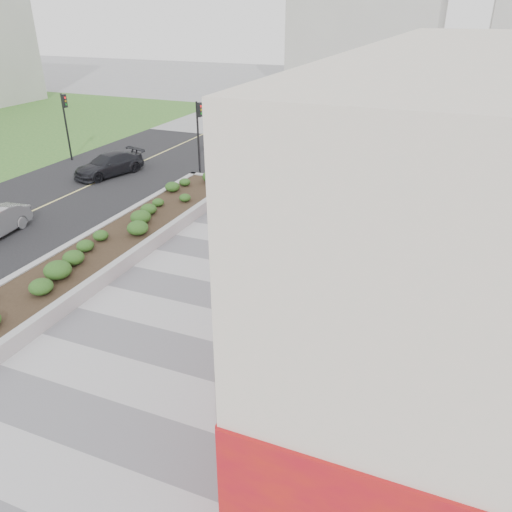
{
  "coord_description": "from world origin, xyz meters",
  "views": [
    {
      "loc": [
        6.76,
        -8.16,
        8.89
      ],
      "look_at": [
        0.86,
        6.36,
        1.1
      ],
      "focal_mm": 35.0,
      "sensor_mm": 36.0,
      "label": 1
    }
  ],
  "objects_px": {
    "traffic_signal_far": "(66,117)",
    "planter": "(119,239)",
    "skateboarder": "(252,264)",
    "traffic_signal_near": "(199,127)",
    "car_dark": "(109,165)"
  },
  "relations": [
    {
      "from": "traffic_signal_near",
      "to": "traffic_signal_far",
      "type": "bearing_deg",
      "value": -176.89
    },
    {
      "from": "traffic_signal_near",
      "to": "traffic_signal_far",
      "type": "xyz_separation_m",
      "value": [
        -9.2,
        -0.5,
        0.0
      ]
    },
    {
      "from": "skateboarder",
      "to": "car_dark",
      "type": "xyz_separation_m",
      "value": [
        -12.79,
        8.75,
        -0.07
      ]
    },
    {
      "from": "planter",
      "to": "car_dark",
      "type": "distance_m",
      "value": 10.57
    },
    {
      "from": "traffic_signal_far",
      "to": "planter",
      "type": "bearing_deg",
      "value": -42.46
    },
    {
      "from": "planter",
      "to": "skateboarder",
      "type": "bearing_deg",
      "value": -4.86
    },
    {
      "from": "traffic_signal_near",
      "to": "skateboarder",
      "type": "height_order",
      "value": "traffic_signal_near"
    },
    {
      "from": "planter",
      "to": "traffic_signal_far",
      "type": "relative_size",
      "value": 4.29
    },
    {
      "from": "traffic_signal_far",
      "to": "skateboarder",
      "type": "distance_m",
      "value": 20.17
    },
    {
      "from": "skateboarder",
      "to": "car_dark",
      "type": "relative_size",
      "value": 0.32
    },
    {
      "from": "traffic_signal_near",
      "to": "skateboarder",
      "type": "relative_size",
      "value": 3.04
    },
    {
      "from": "traffic_signal_far",
      "to": "skateboarder",
      "type": "relative_size",
      "value": 3.04
    },
    {
      "from": "traffic_signal_far",
      "to": "skateboarder",
      "type": "xyz_separation_m",
      "value": [
        17.08,
        -10.52,
        -2.06
      ]
    },
    {
      "from": "planter",
      "to": "traffic_signal_near",
      "type": "xyz_separation_m",
      "value": [
        -1.73,
        10.5,
        2.34
      ]
    },
    {
      "from": "traffic_signal_near",
      "to": "skateboarder",
      "type": "xyz_separation_m",
      "value": [
        7.88,
        -11.02,
        -2.06
      ]
    }
  ]
}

